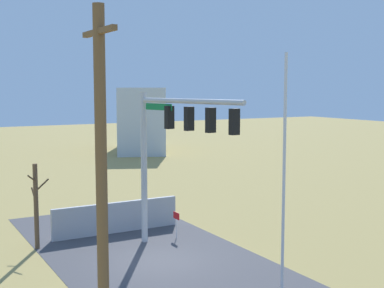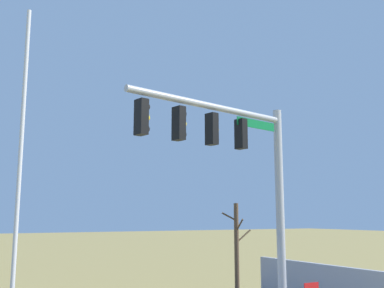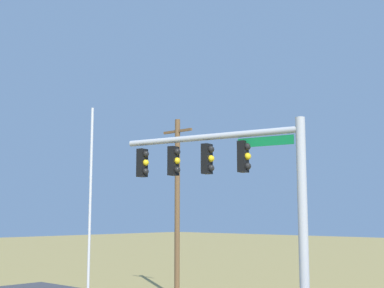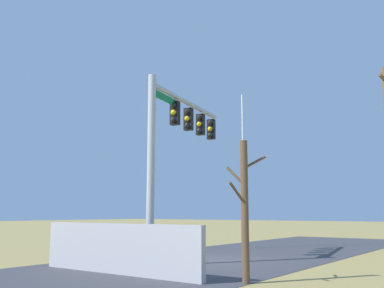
{
  "view_description": "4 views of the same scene",
  "coord_description": "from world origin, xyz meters",
  "views": [
    {
      "loc": [
        -18.87,
        9.01,
        6.98
      ],
      "look_at": [
        -0.96,
        -1.04,
        4.8
      ],
      "focal_mm": 49.72,
      "sensor_mm": 36.0,
      "label": 1
    },
    {
      "loc": [
        -7.25,
        -12.58,
        3.16
      ],
      "look_at": [
        -0.62,
        -0.6,
        5.36
      ],
      "focal_mm": 42.2,
      "sensor_mm": 36.0,
      "label": 2
    },
    {
      "loc": [
        10.6,
        -13.93,
        3.96
      ],
      "look_at": [
        -0.25,
        -2.04,
        6.14
      ],
      "focal_mm": 49.49,
      "sensor_mm": 36.0,
      "label": 3
    },
    {
      "loc": [
        14.27,
        9.66,
        1.81
      ],
      "look_at": [
        -0.74,
        -1.4,
        4.74
      ],
      "focal_mm": 40.88,
      "sensor_mm": 36.0,
      "label": 4
    }
  ],
  "objects": [
    {
      "name": "signal_mast",
      "position": [
        0.8,
        -1.05,
        4.89
      ],
      "size": [
        6.17,
        1.47,
        6.79
      ],
      "color": "#B2B5BA",
      "rests_on": "ground_plane"
    },
    {
      "name": "utility_pole",
      "position": [
        -7.72,
        5.06,
        4.56
      ],
      "size": [
        1.9,
        0.26,
        8.79
      ],
      "color": "brown",
      "rests_on": "ground_plane"
    },
    {
      "name": "flagpole",
      "position": [
        -5.73,
        -1.73,
        4.04
      ],
      "size": [
        0.1,
        0.1,
        8.08
      ],
      "primitive_type": "cylinder",
      "color": "silver",
      "rests_on": "ground_plane"
    }
  ]
}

